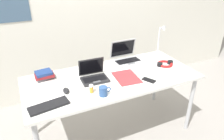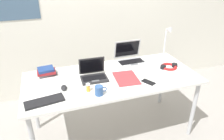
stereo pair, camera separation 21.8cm
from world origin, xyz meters
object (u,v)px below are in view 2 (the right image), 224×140
book_stack (47,72)px  coffee_mug (99,90)px  computer_mouse (64,88)px  headphones (169,66)px  cell_phone (148,82)px  laptop_back_left (130,58)px  desk_lamp (167,42)px  external_keyboard (44,101)px  pill_bottle (88,87)px  paper_folder_front_right (126,78)px  laptop_near_mouse (93,75)px

book_stack → coffee_mug: bearing=-51.3°
computer_mouse → coffee_mug: (0.29, -0.20, 0.03)m
computer_mouse → headphones: 1.20m
cell_phone → headphones: 0.44m
laptop_back_left → computer_mouse: bearing=-155.7°
desk_lamp → external_keyboard: size_ratio=1.21×
external_keyboard → book_stack: (0.05, 0.50, 0.03)m
desk_lamp → coffee_mug: bearing=-151.2°
external_keyboard → pill_bottle: size_ratio=4.18×
desk_lamp → paper_folder_front_right: size_ratio=1.29×
coffee_mug → headphones: bearing=17.3°
computer_mouse → pill_bottle: size_ratio=1.22×
cell_phone → desk_lamp: bearing=17.9°
laptop_near_mouse → paper_folder_front_right: (0.32, -0.11, -0.04)m
laptop_near_mouse → external_keyboard: bearing=-150.8°
coffee_mug → external_keyboard: bearing=175.9°
pill_bottle → coffee_mug: bearing=-47.4°
desk_lamp → cell_phone: 0.73m
laptop_back_left → desk_lamp: bearing=-1.6°
book_stack → coffee_mug: size_ratio=1.79×
laptop_near_mouse → computer_mouse: laptop_near_mouse is taller
computer_mouse → book_stack: book_stack is taller
desk_lamp → laptop_near_mouse: bearing=-166.3°
cell_phone → pill_bottle: 0.61m
laptop_near_mouse → book_stack: laptop_near_mouse is taller
headphones → coffee_mug: coffee_mug is taller
book_stack → laptop_back_left: bearing=2.1°
laptop_near_mouse → coffee_mug: 0.32m
headphones → paper_folder_front_right: 0.56m
headphones → coffee_mug: bearing=-162.7°
headphones → coffee_mug: size_ratio=1.89×
laptop_near_mouse → cell_phone: 0.56m
external_keyboard → paper_folder_front_right: size_ratio=1.06×
cell_phone → book_stack: book_stack is taller
laptop_back_left → headphones: 0.46m
computer_mouse → book_stack: bearing=117.6°
external_keyboard → coffee_mug: (0.48, -0.03, 0.03)m
book_stack → coffee_mug: (0.43, -0.54, 0.00)m
desk_lamp → computer_mouse: desk_lamp is taller
desk_lamp → paper_folder_front_right: bearing=-152.1°
desk_lamp → headphones: size_ratio=1.87×
computer_mouse → desk_lamp: bearing=21.3°
laptop_near_mouse → external_keyboard: size_ratio=0.84×
laptop_back_left → cell_phone: 0.52m
coffee_mug → computer_mouse: bearing=146.3°
headphones → paper_folder_front_right: (-0.56, -0.08, -0.01)m
laptop_near_mouse → computer_mouse: size_ratio=2.88×
book_stack → paper_folder_front_right: size_ratio=0.65×
desk_lamp → pill_bottle: bearing=-156.9°
laptop_near_mouse → cell_phone: (0.50, -0.26, -0.04)m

